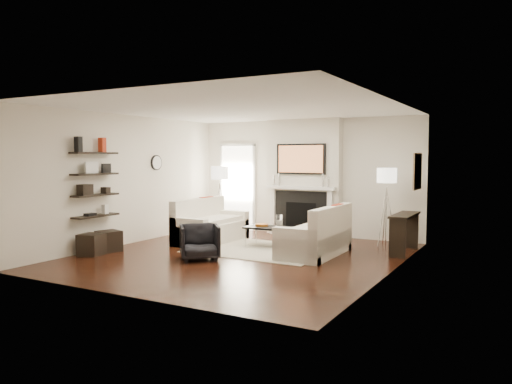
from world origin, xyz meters
The scene contains 71 objects.
room_envelope centered at (0.00, 0.00, 1.35)m, with size 6.00×6.00×6.00m.
chimney_breast centered at (0.00, 2.88, 1.35)m, with size 1.80×0.25×2.70m, color silver.
fireplace_surround centered at (0.00, 2.74, 0.52)m, with size 1.30×0.02×1.04m, color black.
firebox centered at (0.00, 2.73, 0.45)m, with size 0.75×0.02×0.65m, color black.
mantel_pilaster_l centered at (-0.72, 2.71, 0.55)m, with size 0.12×0.08×1.10m, color white.
mantel_pilaster_r centered at (0.72, 2.71, 0.55)m, with size 0.12×0.08×1.10m, color white.
mantel_shelf centered at (0.00, 2.69, 1.12)m, with size 1.70×0.18×0.07m, color white.
tv_body centered at (0.00, 2.71, 1.78)m, with size 1.20×0.06×0.70m, color black.
tv_screen centered at (0.00, 2.68, 1.78)m, with size 1.10×0.01×0.62m, color #BF723F.
candlestick_l_tall centered at (-0.55, 2.70, 1.30)m, with size 0.04×0.04×0.30m, color silver.
candlestick_l_short centered at (-0.68, 2.70, 1.27)m, with size 0.04×0.04×0.24m, color silver.
candlestick_r_tall centered at (0.55, 2.70, 1.30)m, with size 0.04×0.04×0.30m, color silver.
candlestick_r_short centered at (0.68, 2.70, 1.27)m, with size 0.04×0.04×0.24m, color silver.
hallway_panel centered at (-1.85, 2.98, 1.05)m, with size 0.90×0.02×2.10m, color white.
door_trim_l centered at (-2.33, 2.96, 1.05)m, with size 0.06×0.06×2.16m, color white.
door_trim_r centered at (-1.37, 2.96, 1.05)m, with size 0.06×0.06×2.16m, color white.
door_trim_top centered at (-1.85, 2.96, 2.13)m, with size 1.02×0.06×0.06m, color white.
rug centered at (0.05, 0.73, 0.01)m, with size 2.60×2.00×0.01m, color beige.
loveseat_left_base centered at (-1.35, 1.04, 0.21)m, with size 0.85×1.80×0.42m, color white.
loveseat_left_back centered at (-1.68, 1.04, 0.53)m, with size 0.18×1.80×0.80m, color white.
loveseat_left_arm_n centered at (-1.35, 0.23, 0.30)m, with size 0.85×0.18×0.60m, color white.
loveseat_left_arm_s centered at (-1.35, 1.85, 0.30)m, with size 0.85×0.18×0.60m, color white.
loveseat_left_cushion centered at (-1.30, 1.04, 0.47)m, with size 0.63×1.44×0.10m, color white.
pillow_left_orange centered at (-1.68, 1.34, 0.73)m, with size 0.10×0.42×0.42m, color #AA2E15.
pillow_left_charcoal centered at (-1.68, 0.74, 0.72)m, with size 0.10×0.40×0.40m, color black.
loveseat_right_base centered at (1.14, 0.79, 0.21)m, with size 0.85×1.80×0.42m, color white.
loveseat_right_back centered at (1.48, 0.79, 0.53)m, with size 0.18×1.80×0.80m, color white.
loveseat_right_arm_n centered at (1.14, -0.02, 0.30)m, with size 0.85×0.18×0.60m, color white.
loveseat_right_arm_s centered at (1.14, 1.60, 0.30)m, with size 0.85×0.18×0.60m, color white.
loveseat_right_cushion centered at (1.09, 0.79, 0.47)m, with size 0.63×1.44×0.10m, color white.
pillow_right_orange centered at (1.48, 1.09, 0.73)m, with size 0.10×0.42×0.42m, color #AA2E15.
pillow_right_charcoal centered at (1.48, 0.49, 0.72)m, with size 0.10×0.40×0.40m, color black.
coffee_table centered at (0.12, 1.07, 0.40)m, with size 1.10×0.55×0.04m, color black.
coffee_leg_nw centered at (-0.38, 0.85, 0.19)m, with size 0.02×0.02×0.38m, color silver.
coffee_leg_ne centered at (0.62, 0.85, 0.19)m, with size 0.02×0.02×0.38m, color silver.
coffee_leg_sw centered at (-0.38, 1.29, 0.19)m, with size 0.02×0.02×0.38m, color silver.
coffee_leg_se centered at (0.62, 1.29, 0.19)m, with size 0.02×0.02×0.38m, color silver.
hurricane_glass centered at (0.27, 1.07, 0.56)m, with size 0.14×0.14×0.24m, color white.
hurricane_candle centered at (0.27, 1.07, 0.49)m, with size 0.10×0.10×0.15m, color white.
copper_bowl centered at (-0.13, 1.07, 0.45)m, with size 0.27×0.27×0.04m, color #B8621E.
armchair centered at (-0.48, -0.60, 0.34)m, with size 0.67×0.63×0.69m, color black.
lamp_left_post centered at (-1.85, 2.15, 0.60)m, with size 0.02×0.02×1.20m, color silver.
lamp_left_shade centered at (-1.85, 2.15, 1.45)m, with size 0.40×0.40×0.30m, color white.
lamp_left_leg_a centered at (-1.74, 2.15, 0.60)m, with size 0.02×0.02×1.25m, color silver.
lamp_left_leg_b centered at (-1.91, 2.24, 0.60)m, with size 0.02×0.02×1.25m, color silver.
lamp_left_leg_c centered at (-1.91, 2.05, 0.60)m, with size 0.02×0.02×1.25m, color silver.
lamp_right_post centered at (2.05, 2.43, 0.60)m, with size 0.02×0.02×1.20m, color silver.
lamp_right_shade centered at (2.05, 2.43, 1.45)m, with size 0.40×0.40×0.30m, color white.
lamp_right_leg_a centered at (2.16, 2.43, 0.60)m, with size 0.02×0.02×1.25m, color silver.
lamp_right_leg_b centered at (2.00, 2.52, 0.60)m, with size 0.02×0.02×1.25m, color silver.
lamp_right_leg_c centered at (1.99, 2.33, 0.60)m, with size 0.02×0.02×1.25m, color silver.
console_top centered at (2.57, 1.78, 0.73)m, with size 0.35×1.20×0.04m, color black.
console_leg_n centered at (2.57, 1.23, 0.35)m, with size 0.30×0.04×0.71m, color black.
console_leg_s centered at (2.57, 2.33, 0.35)m, with size 0.30×0.04×0.71m, color black.
wall_art centered at (2.73, 2.05, 1.55)m, with size 0.03×0.70×0.70m, color #A17C50.
shelf_bottom centered at (-2.62, -1.00, 0.70)m, with size 0.25×1.00×0.04m, color black.
shelf_lower centered at (-2.62, -1.00, 1.10)m, with size 0.25×1.00×0.04m, color black.
shelf_upper centered at (-2.62, -1.00, 1.50)m, with size 0.25×1.00×0.04m, color black.
shelf_top centered at (-2.62, -1.00, 1.90)m, with size 0.25×1.00×0.04m, color black.
decor_magfile_a centered at (-2.62, -1.38, 2.06)m, with size 0.12×0.10×0.28m, color black.
decor_magfile_b centered at (-2.62, -0.80, 2.06)m, with size 0.12×0.10×0.28m, color #AA2E15.
decor_frame_a centered at (-2.62, -1.08, 1.63)m, with size 0.04×0.30×0.22m, color white.
decor_frame_b centered at (-2.62, -0.71, 1.61)m, with size 0.04×0.22×0.18m, color black.
decor_wine_rack centered at (-2.62, -1.25, 1.22)m, with size 0.18×0.25×0.20m, color black.
decor_box_small centered at (-2.62, -0.73, 1.18)m, with size 0.15×0.12×0.12m, color black.
decor_books centered at (-2.62, -1.14, 0.74)m, with size 0.14×0.20×0.05m, color black.
decor_box_tall centered at (-2.62, -0.76, 0.81)m, with size 0.10×0.10×0.18m, color white.
clock_rim centered at (-2.73, 0.90, 1.70)m, with size 0.34×0.34×0.04m, color black.
clock_face centered at (-2.71, 0.90, 1.70)m, with size 0.29×0.29×0.01m, color white.
ottoman_near centered at (-2.47, -0.83, 0.20)m, with size 0.40×0.40×0.40m, color black.
ottoman_far centered at (-2.47, -1.26, 0.20)m, with size 0.40×0.40×0.40m, color black.
Camera 1 is at (4.67, -7.79, 1.82)m, focal length 35.00 mm.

